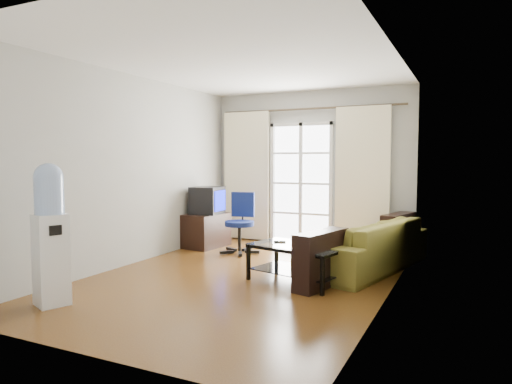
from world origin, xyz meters
TOP-DOWN VIEW (x-y plane):
  - floor at (0.00, 0.00)m, footprint 5.20×5.20m
  - ceiling at (0.00, 0.00)m, footprint 5.20×5.20m
  - wall_back at (0.00, 2.60)m, footprint 3.60×0.02m
  - wall_front at (0.00, -2.60)m, footprint 3.60×0.02m
  - wall_left at (-1.80, 0.00)m, footprint 0.02×5.20m
  - wall_right at (1.80, 0.00)m, footprint 0.02×5.20m
  - french_door at (-0.15, 2.54)m, footprint 1.16×0.06m
  - curtain_rod at (0.00, 2.50)m, footprint 3.30×0.04m
  - curtain_left at (-1.20, 2.48)m, footprint 0.90×0.07m
  - curtain_right at (0.95, 2.48)m, footprint 0.90×0.07m
  - radiator at (0.80, 2.50)m, footprint 0.64×0.12m
  - sofa at (1.31, 1.12)m, footprint 2.71×1.97m
  - coffee_table at (0.70, 0.07)m, footprint 1.25×0.89m
  - bowl at (0.92, 0.18)m, footprint 0.32×0.32m
  - book at (0.76, 0.26)m, footprint 0.29×0.32m
  - remote at (0.43, 0.16)m, footprint 0.16×0.10m
  - tv_stand at (-1.51, 1.55)m, footprint 0.60×0.83m
  - crt_tv at (-1.51, 1.56)m, footprint 0.55×0.54m
  - task_chair at (-0.74, 1.34)m, footprint 0.78×0.78m
  - water_cooler at (-1.28, -1.84)m, footprint 0.39×0.39m

SIDE VIEW (x-z plane):
  - floor at x=0.00m, z-range 0.00..0.00m
  - tv_stand at x=-1.51m, z-range 0.00..0.57m
  - task_chair at x=-0.74m, z-range -0.20..0.77m
  - coffee_table at x=0.70m, z-range 0.07..0.52m
  - radiator at x=0.80m, z-range 0.01..0.65m
  - sofa at x=1.31m, z-range 0.00..0.67m
  - remote at x=0.43m, z-range 0.46..0.47m
  - book at x=0.76m, z-range 0.46..0.48m
  - bowl at x=0.92m, z-range 0.46..0.51m
  - water_cooler at x=-1.28m, z-range 0.03..1.49m
  - crt_tv at x=-1.51m, z-range 0.57..1.03m
  - french_door at x=-0.15m, z-range 0.00..2.15m
  - curtain_left at x=-1.20m, z-range 0.02..2.38m
  - curtain_right at x=0.95m, z-range 0.02..2.38m
  - wall_back at x=0.00m, z-range 0.00..2.70m
  - wall_front at x=0.00m, z-range 0.00..2.70m
  - wall_left at x=-1.80m, z-range 0.00..2.70m
  - wall_right at x=1.80m, z-range 0.00..2.70m
  - curtain_rod at x=0.00m, z-range 2.36..2.40m
  - ceiling at x=0.00m, z-range 2.70..2.70m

